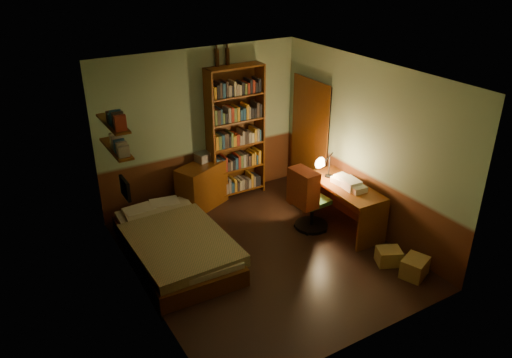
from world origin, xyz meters
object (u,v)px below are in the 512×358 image
bed (174,235)px  bookshelf (236,134)px  cardboard_box_b (389,256)px  desk (343,206)px  mini_stereo (204,157)px  cardboard_box_a (415,267)px  desk_lamp (330,160)px  office_chair (313,202)px  dresser (202,186)px

bed → bookshelf: size_ratio=0.97×
bed → cardboard_box_b: (2.47, -1.71, -0.22)m
bookshelf → desk: size_ratio=1.67×
mini_stereo → cardboard_box_a: mini_stereo is taller
bed → desk_lamp: bearing=-3.3°
bed → desk: 2.62m
bed → cardboard_box_a: (2.56, -2.10, -0.20)m
desk_lamp → office_chair: desk_lamp is taller
dresser → cardboard_box_a: (1.60, -3.22, -0.25)m
office_chair → desk: bearing=-32.3°
cardboard_box_a → office_chair: bearing=104.1°
desk_lamp → cardboard_box_a: desk_lamp is taller
bed → desk_lamp: (2.53, -0.25, 0.68)m
bed → cardboard_box_a: 3.32m
desk → cardboard_box_a: bearing=-87.4°
desk_lamp → cardboard_box_a: 2.05m
bed → bookshelf: bookshelf is taller
mini_stereo → cardboard_box_a: bearing=-81.0°
office_chair → mini_stereo: bearing=119.1°
desk → cardboard_box_b: 1.13m
dresser → desk: size_ratio=0.63×
bed → office_chair: (2.13, -0.38, 0.11)m
bed → cardboard_box_a: size_ratio=6.22×
office_chair → desk_lamp: bearing=15.5°
cardboard_box_a → cardboard_box_b: (-0.09, 0.39, -0.02)m
office_chair → cardboard_box_b: 1.41m
bed → desk: size_ratio=1.63×
mini_stereo → desk: 2.41m
bookshelf → office_chair: bookshelf is taller
bed → bookshelf: 2.21m
cardboard_box_a → desk_lamp: bearing=91.2°
desk_lamp → cardboard_box_a: bearing=-85.9°
mini_stereo → desk: bearing=-66.6°
office_chair → cardboard_box_b: office_chair is taller
office_chair → cardboard_box_a: 1.80m
desk_lamp → bookshelf: bearing=123.4°
mini_stereo → office_chair: (1.05, -1.63, -0.39)m
cardboard_box_b → desk: bearing=86.0°
bookshelf → cardboard_box_a: 3.57m
mini_stereo → cardboard_box_b: mini_stereo is taller
bookshelf → office_chair: bearing=-74.8°
bookshelf → cardboard_box_b: 3.20m
bed → mini_stereo: mini_stereo is taller
cardboard_box_b → cardboard_box_a: bearing=-76.9°
desk_lamp → office_chair: 0.70m
bed → office_chair: size_ratio=2.50×
dresser → bookshelf: (0.70, 0.08, 0.76)m
dresser → bookshelf: 1.04m
desk → bed: bearing=168.7°
dresser → mini_stereo: (0.12, 0.13, 0.45)m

